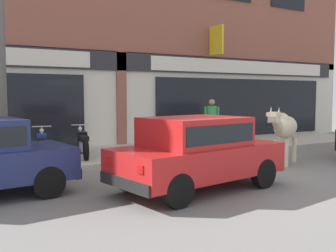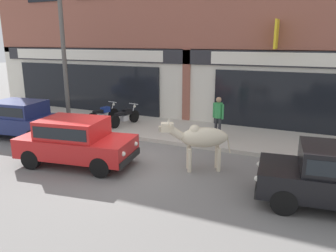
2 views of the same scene
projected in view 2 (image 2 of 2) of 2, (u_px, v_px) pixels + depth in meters
ground_plane at (123, 162)px, 10.51m from camera, size 90.00×90.00×0.00m
sidewalk at (172, 130)px, 13.93m from camera, size 19.00×3.40×0.15m
shop_building at (190, 11)px, 14.41m from camera, size 23.00×1.40×10.39m
cow at (201, 138)px, 9.59m from camera, size 1.95×1.25×1.61m
car_0 at (20, 117)px, 12.96m from camera, size 3.72×1.93×1.46m
car_1 at (75, 139)px, 10.09m from camera, size 3.77×2.10×1.46m
motorcycle_0 at (103, 114)px, 14.78m from camera, size 0.67×1.79×0.88m
motorcycle_1 at (125, 117)px, 14.33m from camera, size 0.64×1.79×0.88m
pedestrian at (218, 113)px, 12.21m from camera, size 0.46×0.32×1.60m
utility_pole at (64, 56)px, 13.63m from camera, size 0.18×0.18×5.96m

